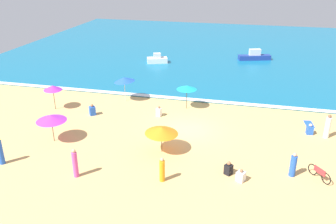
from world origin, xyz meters
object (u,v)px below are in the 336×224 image
Objects in this scene: beachgoer_2 at (92,110)px; beachgoer_9 at (293,165)px; beach_umbrella_7 at (51,118)px; beachgoer_0 at (0,151)px; beachgoer_8 at (310,130)px; small_boat_0 at (157,59)px; beach_umbrella_3 at (187,87)px; beachgoer_6 at (75,164)px; beachgoer_7 at (159,112)px; beach_umbrella_4 at (124,79)px; small_boat_1 at (254,56)px; beachgoer_12 at (229,169)px; parked_bicycle at (319,173)px; beachgoer_1 at (328,127)px; beachgoer_11 at (162,170)px; beach_umbrella_1 at (53,88)px; beach_umbrella_6 at (162,130)px; beachgoer_5 at (241,176)px.

beachgoer_2 is 16.91m from beachgoer_9.
beach_umbrella_7 is 4.11m from beachgoer_0.
small_boat_0 is (-16.54, 16.47, 0.17)m from beachgoer_8.
beach_umbrella_3 is 2.17× the size of beachgoer_2.
beachgoer_6 is 10.37m from beachgoer_7.
beachgoer_9 reaches higher than beachgoer_8.
beach_umbrella_4 reaches higher than small_boat_1.
beachgoer_7 is 1.01× the size of beachgoer_12.
parked_bicycle is 0.80× the size of beachgoer_1.
parked_bicycle is 9.54m from beachgoer_11.
beachgoer_12 is (15.87, -6.88, -1.62)m from beach_umbrella_1.
beachgoer_6 is at bearing -171.38° from beachgoer_11.
beach_umbrella_1 is 1.16× the size of beachgoer_0.
beach_umbrella_6 is 6.22m from beachgoer_7.
beachgoer_0 reaches higher than parked_bicycle.
beachgoer_0 is at bearing -171.31° from parked_bicycle.
beachgoer_9 reaches higher than beachgoer_12.
beach_umbrella_6 is 8.11m from beach_umbrella_7.
small_boat_1 is (-5.62, 21.24, -0.31)m from beachgoer_1.
beach_umbrella_4 is 13.33m from small_boat_0.
beachgoer_6 is at bearing -108.50° from small_boat_1.
beachgoer_8 is 23.35m from small_boat_0.
beach_umbrella_1 is at bearing 156.56° from beachgoer_12.
beachgoer_2 reaches higher than beachgoer_7.
beach_umbrella_7 reaches higher than beachgoer_9.
beachgoer_7 is at bearing 131.81° from beachgoer_5.
parked_bicycle is 20.10m from beachgoer_0.
small_boat_1 is (10.17, 30.39, -0.34)m from beachgoer_6.
parked_bicycle is at bearing 14.93° from beachgoer_11.
beach_umbrella_4 is 1.29× the size of beachgoer_1.
beachgoer_6 is (-4.54, -12.23, -1.08)m from beach_umbrella_3.
beachgoer_6 reaches higher than beachgoer_9.
beachgoer_9 is (8.36, -9.02, -1.24)m from beach_umbrella_3.
beachgoer_2 is 1.24× the size of beachgoer_5.
beachgoer_9 is 3.92m from beachgoer_12.
beach_umbrella_4 reaches higher than beachgoer_9.
beach_umbrella_1 is 1.42× the size of beachgoer_11.
small_boat_0 is (-6.24, 21.75, -1.12)m from beach_umbrella_6.
beachgoer_7 is (9.38, 0.69, -1.61)m from beach_umbrella_1.
beachgoer_7 is at bearing 106.13° from beachgoer_11.
beachgoer_11 is (10.65, 0.58, -0.18)m from beachgoer_0.
small_boat_0 is 12.86m from small_boat_1.
beachgoer_8 is 6.52m from beachgoer_9.
beachgoer_1 is 2.33× the size of beachgoer_5.
beachgoer_8 is 0.54× the size of beachgoer_11.
beach_umbrella_3 is at bearing -107.21° from small_boat_1.
beach_umbrella_4 reaches higher than small_boat_0.
beach_umbrella_6 is 3.27× the size of beachgoer_12.
beachgoer_6 reaches higher than beachgoer_8.
parked_bicycle is 0.78× the size of beachgoer_6.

